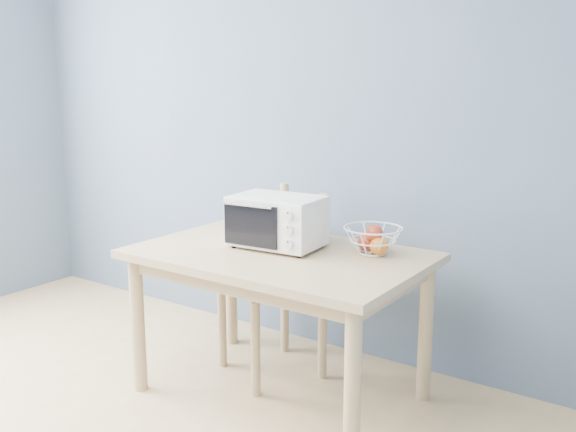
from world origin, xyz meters
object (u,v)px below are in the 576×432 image
Objects in this scene: fruit_basket at (374,239)px; dining_chair at (279,284)px; toaster_oven at (274,220)px; dining_table at (279,272)px.

fruit_basket is 0.65m from dining_chair.
toaster_oven is at bearing -36.45° from dining_chair.
fruit_basket is (0.47, 0.16, -0.06)m from toaster_oven.
fruit_basket is (0.40, 0.23, 0.17)m from dining_table.
dining_chair reaches higher than dining_table.
toaster_oven is (-0.08, 0.06, 0.24)m from dining_table.
dining_table is 1.39× the size of dining_chair.
fruit_basket is at bearing 14.74° from toaster_oven.
toaster_oven is 0.50m from fruit_basket.
dining_table is at bearing -150.33° from fruit_basket.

